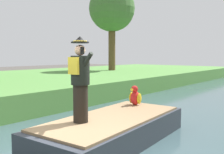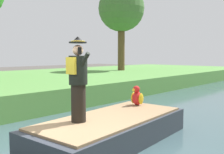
% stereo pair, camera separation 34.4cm
% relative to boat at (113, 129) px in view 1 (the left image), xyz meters
% --- Properties ---
extents(boat, '(2.12, 4.33, 0.61)m').
position_rel_boat_xyz_m(boat, '(0.00, 0.00, 0.00)').
color(boat, '#333842').
rests_on(boat, canal_water).
extents(person_pirate, '(0.61, 0.42, 1.85)m').
position_rel_boat_xyz_m(person_pirate, '(-0.20, -0.85, 1.23)').
color(person_pirate, black).
rests_on(person_pirate, boat).
extents(parrot_plush, '(0.36, 0.35, 0.57)m').
position_rel_boat_xyz_m(parrot_plush, '(-0.40, 1.51, 0.55)').
color(parrot_plush, red).
rests_on(parrot_plush, boat).
extents(tree_slender, '(3.51, 3.51, 6.49)m').
position_rel_boat_xyz_m(tree_slender, '(-9.11, 10.91, 5.22)').
color(tree_slender, brown).
rests_on(tree_slender, grass_bank_near).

